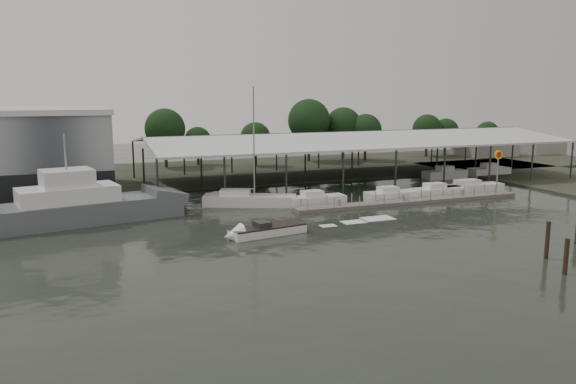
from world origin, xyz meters
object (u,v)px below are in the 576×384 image
object	(u,v)px
grey_trawler	(83,206)
speedboat_underway	(261,231)
white_sailboat	(248,200)
shell_fuel_sign	(498,164)

from	to	relation	value
grey_trawler	speedboat_underway	bearing A→B (deg)	-49.45
white_sailboat	speedboat_underway	distance (m)	13.32
white_sailboat	speedboat_underway	bearing A→B (deg)	-78.56
shell_fuel_sign	white_sailboat	size ratio (longest dim) A/B	0.42
shell_fuel_sign	grey_trawler	bearing A→B (deg)	175.84
grey_trawler	white_sailboat	size ratio (longest dim) A/B	1.53
grey_trawler	white_sailboat	bearing A→B (deg)	-5.16
shell_fuel_sign	grey_trawler	size ratio (longest dim) A/B	0.28
grey_trawler	white_sailboat	xyz separation A→B (m)	(17.11, 1.90, -0.93)
shell_fuel_sign	white_sailboat	world-z (taller)	white_sailboat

